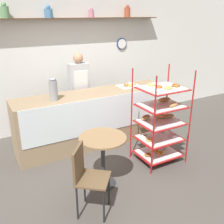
% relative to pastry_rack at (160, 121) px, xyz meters
% --- Properties ---
extents(ground_plane, '(14.00, 14.00, 0.00)m').
position_rel_pastry_rack_xyz_m(ground_plane, '(-0.66, 0.04, -0.71)').
color(ground_plane, '#4C4742').
extents(back_wall, '(10.00, 0.30, 2.70)m').
position_rel_pastry_rack_xyz_m(back_wall, '(-0.66, 2.15, 0.66)').
color(back_wall, white).
rests_on(back_wall, ground_plane).
extents(display_counter, '(2.90, 0.67, 0.99)m').
position_rel_pastry_rack_xyz_m(display_counter, '(-0.66, 1.08, -0.21)').
color(display_counter, '#937A5B').
rests_on(display_counter, ground_plane).
extents(pastry_rack, '(0.74, 0.61, 1.55)m').
position_rel_pastry_rack_xyz_m(pastry_rack, '(0.00, 0.00, 0.00)').
color(pastry_rack, '#A51919').
rests_on(pastry_rack, ground_plane).
extents(person_worker, '(0.39, 0.23, 1.64)m').
position_rel_pastry_rack_xyz_m(person_worker, '(-0.72, 1.64, 0.19)').
color(person_worker, '#282833').
rests_on(person_worker, ground_plane).
extents(cafe_table, '(0.66, 0.66, 0.75)m').
position_rel_pastry_rack_xyz_m(cafe_table, '(-1.12, -0.17, -0.14)').
color(cafe_table, '#262628').
rests_on(cafe_table, ground_plane).
extents(cafe_chair, '(0.53, 0.53, 0.89)m').
position_rel_pastry_rack_xyz_m(cafe_chair, '(-1.55, -0.57, -0.16)').
color(cafe_chair, black).
rests_on(cafe_chair, ground_plane).
extents(coffee_carafe, '(0.14, 0.14, 0.38)m').
position_rel_pastry_rack_xyz_m(coffee_carafe, '(-1.42, 1.00, 0.47)').
color(coffee_carafe, gray).
rests_on(coffee_carafe, display_counter).
extents(donut_tray_counter, '(0.42, 0.32, 0.05)m').
position_rel_pastry_rack_xyz_m(donut_tray_counter, '(0.13, 1.16, 0.31)').
color(donut_tray_counter, white).
rests_on(donut_tray_counter, display_counter).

